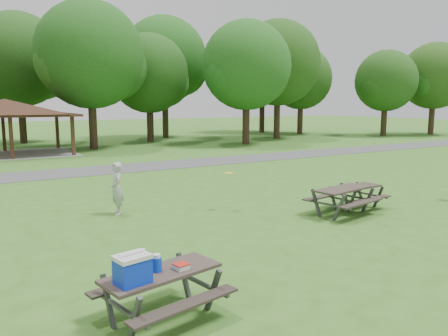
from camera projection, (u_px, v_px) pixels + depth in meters
ground at (271, 241)px, 11.24m from camera, size 160.00×160.00×0.00m
asphalt_path at (111, 169)px, 23.10m from camera, size 120.00×3.20×0.02m
pavilion at (5, 109)px, 29.07m from camera, size 8.60×7.01×3.76m
tree_row_e at (91, 58)px, 32.50m from camera, size 8.40×8.00×11.02m
tree_row_f at (150, 76)px, 38.66m from camera, size 7.35×7.00×9.55m
tree_row_g at (247, 68)px, 36.14m from camera, size 7.77×7.40×10.25m
tree_row_h at (278, 66)px, 42.07m from camera, size 8.61×8.20×11.37m
tree_row_i at (301, 80)px, 48.25m from camera, size 7.14×6.80×9.52m
tree_row_j at (386, 83)px, 45.85m from camera, size 6.72×6.40×8.96m
tree_deep_b at (20, 62)px, 37.22m from camera, size 8.40×8.00×11.13m
tree_deep_c at (165, 62)px, 42.92m from camera, size 8.82×8.40×11.90m
tree_deep_d at (263, 72)px, 50.88m from camera, size 8.40×8.00×11.27m
tree_flank_right at (435, 78)px, 47.56m from camera, size 7.56×7.20×9.97m
picnic_table_near at (153, 278)px, 6.92m from camera, size 2.21×1.90×1.35m
picnic_table_middle at (343, 194)px, 13.78m from camera, size 2.27×1.94×0.88m
picnic_table_far at (356, 191)px, 14.58m from camera, size 1.89×1.56×0.78m
frisbee_in_flight at (229, 173)px, 14.29m from camera, size 0.37×0.37×0.02m
frisbee_thrower at (117, 189)px, 13.75m from camera, size 0.44×0.64×1.67m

